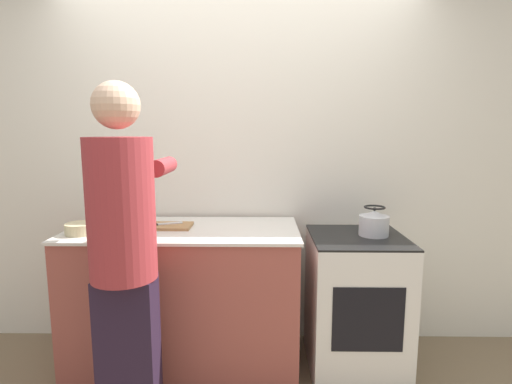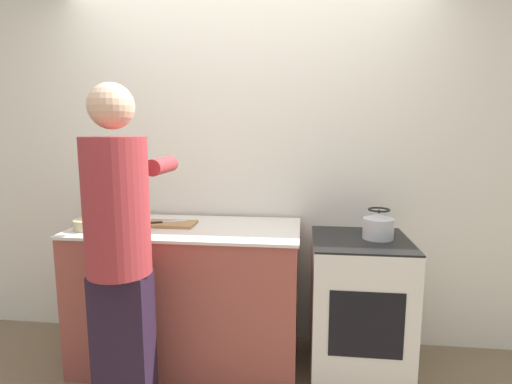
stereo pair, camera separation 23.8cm
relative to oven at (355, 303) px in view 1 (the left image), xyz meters
name	(u,v)px [view 1 (the left image)]	position (x,y,z in m)	size (l,w,h in m)	color
wall_back	(240,164)	(-0.76, 0.43, 0.86)	(8.00, 0.05, 2.60)	silver
counter	(186,297)	(-1.10, 0.03, 0.02)	(1.45, 0.69, 0.92)	#9E4C42
oven	(355,303)	(0.00, 0.00, 0.00)	(0.58, 0.61, 0.89)	silver
person	(124,249)	(-1.28, -0.56, 0.52)	(0.36, 0.60, 1.77)	black
cutting_board	(166,226)	(-1.22, 0.05, 0.49)	(0.33, 0.20, 0.02)	#A87A4C
knife	(161,224)	(-1.25, 0.05, 0.50)	(0.25, 0.13, 0.01)	silver
kettle	(374,223)	(0.10, 0.02, 0.52)	(0.18, 0.18, 0.19)	silver
bowl_prep	(81,228)	(-1.69, -0.12, 0.51)	(0.18, 0.18, 0.07)	#C6B789
canister_jar	(111,209)	(-1.64, 0.25, 0.56)	(0.13, 0.13, 0.16)	#756047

